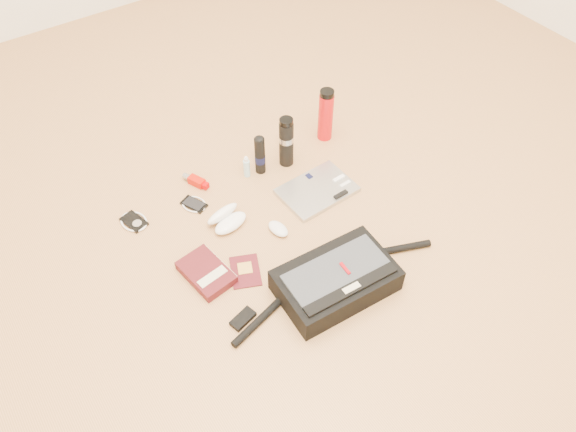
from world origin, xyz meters
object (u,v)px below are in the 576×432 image
at_px(messenger_bag, 336,280).
at_px(book, 207,272).
at_px(thermos_black, 286,142).
at_px(laptop, 317,190).
at_px(thermos_red, 326,115).

xyz_separation_m(messenger_bag, book, (-0.34, 0.30, -0.03)).
distance_m(messenger_bag, thermos_black, 0.66).
height_order(laptop, book, book).
distance_m(thermos_black, thermos_red, 0.23).
xyz_separation_m(laptop, thermos_red, (0.23, 0.25, 0.11)).
xyz_separation_m(book, thermos_black, (0.56, 0.32, 0.10)).
relative_size(messenger_bag, laptop, 2.75).
height_order(laptop, thermos_black, thermos_black).
bearing_deg(laptop, thermos_black, 89.33).
relative_size(laptop, thermos_black, 1.29).
distance_m(laptop, thermos_black, 0.24).
bearing_deg(messenger_bag, thermos_red, 59.14).
bearing_deg(thermos_red, laptop, -131.66).
bearing_deg(laptop, messenger_bag, -121.01).
height_order(book, thermos_black, thermos_black).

